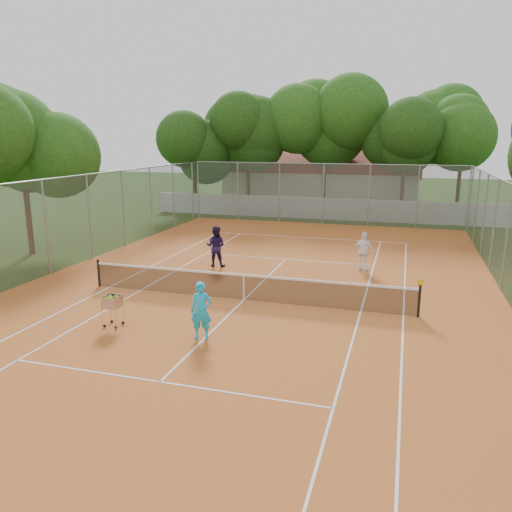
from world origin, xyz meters
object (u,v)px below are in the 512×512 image
(player_far_left, at_px, (216,246))
(player_far_right, at_px, (364,252))
(player_near, at_px, (201,311))
(ball_hopper, at_px, (113,310))
(tennis_net, at_px, (244,287))
(clubhouse, at_px, (323,177))

(player_far_left, relative_size, player_far_right, 1.08)
(player_near, xyz_separation_m, ball_hopper, (-2.97, 0.10, -0.31))
(tennis_net, xyz_separation_m, player_far_left, (-2.71, 4.23, 0.42))
(tennis_net, relative_size, ball_hopper, 11.15)
(player_far_left, distance_m, player_far_right, 6.52)
(player_far_left, xyz_separation_m, player_far_right, (6.42, 1.13, -0.07))
(player_far_right, bearing_deg, player_near, 88.12)
(clubhouse, relative_size, ball_hopper, 15.39)
(player_far_right, bearing_deg, clubhouse, -55.45)
(tennis_net, distance_m, clubhouse, 29.12)
(tennis_net, relative_size, clubhouse, 0.72)
(player_far_right, bearing_deg, ball_hopper, 73.75)
(player_far_left, bearing_deg, clubhouse, -96.76)
(player_near, relative_size, ball_hopper, 1.58)
(tennis_net, bearing_deg, player_near, -91.28)
(clubhouse, relative_size, player_near, 9.73)
(clubhouse, height_order, ball_hopper, clubhouse)
(player_far_right, height_order, ball_hopper, player_far_right)
(tennis_net, height_order, clubhouse, clubhouse)
(player_near, bearing_deg, player_far_left, 95.69)
(tennis_net, xyz_separation_m, player_far_right, (3.72, 5.37, 0.36))
(player_near, height_order, ball_hopper, player_near)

